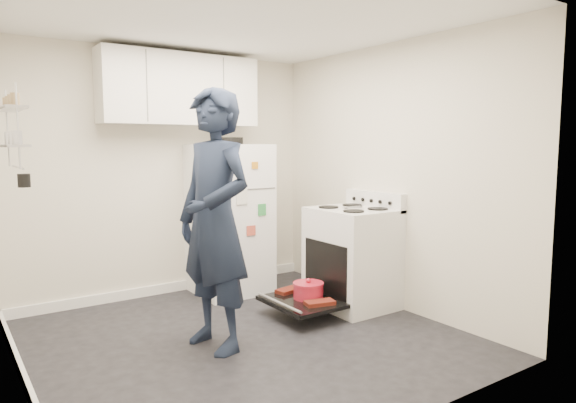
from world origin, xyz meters
TOP-DOWN VIEW (x-y plane):
  - room at (-0.03, 0.03)m, footprint 3.21×3.21m
  - electric_range at (1.26, 0.15)m, footprint 0.66×0.76m
  - open_oven_door at (0.71, 0.16)m, footprint 0.55×0.71m
  - refrigerator at (0.54, 1.25)m, footprint 0.72×0.74m
  - upper_cabinets at (0.10, 1.43)m, footprint 1.60×0.33m
  - wall_shelf_rack at (-1.52, 0.49)m, footprint 0.14×0.60m
  - person at (-0.26, -0.02)m, footprint 0.61×0.80m

SIDE VIEW (x-z plane):
  - open_oven_door at x=0.71m, z-range 0.08..0.30m
  - electric_range at x=1.26m, z-range -0.08..1.02m
  - refrigerator at x=0.54m, z-range -0.03..1.60m
  - person at x=-0.26m, z-range 0.00..1.98m
  - room at x=-0.03m, z-range -0.05..2.46m
  - wall_shelf_rack at x=-1.52m, z-range 1.37..1.98m
  - upper_cabinets at x=0.10m, z-range 1.75..2.45m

